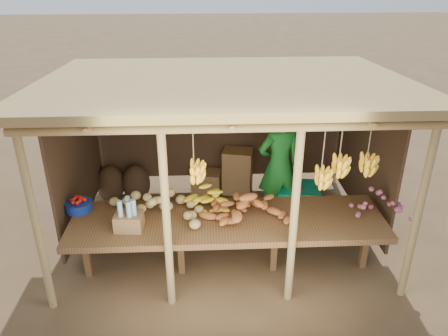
{
  "coord_description": "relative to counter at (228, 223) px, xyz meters",
  "views": [
    {
      "loc": [
        -0.28,
        -5.56,
        3.7
      ],
      "look_at": [
        0.0,
        0.0,
        1.05
      ],
      "focal_mm": 35.0,
      "sensor_mm": 36.0,
      "label": 1
    }
  ],
  "objects": [
    {
      "name": "ground",
      "position": [
        -0.0,
        0.95,
        -0.74
      ],
      "size": [
        60.0,
        60.0,
        0.0
      ],
      "primitive_type": "plane",
      "color": "brown",
      "rests_on": "ground"
    },
    {
      "name": "stall_structure",
      "position": [
        0.06,
        0.96,
        1.18
      ],
      "size": [
        4.7,
        3.5,
        2.43
      ],
      "color": "tan",
      "rests_on": "ground"
    },
    {
      "name": "counter",
      "position": [
        0.0,
        0.0,
        0.0
      ],
      "size": [
        3.9,
        1.05,
        0.8
      ],
      "color": "brown",
      "rests_on": "ground"
    },
    {
      "name": "potato_heap",
      "position": [
        -0.92,
        0.11,
        0.25
      ],
      "size": [
        1.22,
        0.84,
        0.37
      ],
      "primitive_type": null,
      "rotation": [
        0.0,
        0.0,
        0.14
      ],
      "color": "tan",
      "rests_on": "counter"
    },
    {
      "name": "sweet_potato_heap",
      "position": [
        0.25,
        0.04,
        0.24
      ],
      "size": [
        1.11,
        0.78,
        0.36
      ],
      "primitive_type": null,
      "rotation": [
        0.0,
        0.0,
        -0.18
      ],
      "color": "#AF5F2D",
      "rests_on": "counter"
    },
    {
      "name": "onion_heap",
      "position": [
        1.9,
        0.0,
        0.24
      ],
      "size": [
        0.78,
        0.54,
        0.35
      ],
      "primitive_type": null,
      "rotation": [
        0.0,
        0.0,
        0.15
      ],
      "color": "#B95A6F",
      "rests_on": "counter"
    },
    {
      "name": "banana_pile",
      "position": [
        -0.28,
        0.22,
        0.24
      ],
      "size": [
        0.66,
        0.47,
        0.35
      ],
      "primitive_type": null,
      "rotation": [
        0.0,
        0.0,
        -0.19
      ],
      "color": "yellow",
      "rests_on": "counter"
    },
    {
      "name": "tomato_basin",
      "position": [
        -1.9,
        0.32,
        0.14
      ],
      "size": [
        0.34,
        0.34,
        0.18
      ],
      "rotation": [
        0.0,
        0.0,
        0.37
      ],
      "color": "navy",
      "rests_on": "counter"
    },
    {
      "name": "bottle_box",
      "position": [
        -1.19,
        -0.16,
        0.22
      ],
      "size": [
        0.34,
        0.28,
        0.41
      ],
      "color": "olive",
      "rests_on": "counter"
    },
    {
      "name": "vendor",
      "position": [
        0.84,
        1.26,
        0.18
      ],
      "size": [
        0.76,
        0.6,
        1.84
      ],
      "primitive_type": "imported",
      "rotation": [
        0.0,
        0.0,
        3.4
      ],
      "color": "#197126",
      "rests_on": "ground"
    },
    {
      "name": "tarp_crate",
      "position": [
        1.15,
        1.22,
        -0.43
      ],
      "size": [
        0.69,
        0.61,
        0.75
      ],
      "color": "brown",
      "rests_on": "ground"
    },
    {
      "name": "carton_stack",
      "position": [
        0.12,
        2.15,
        -0.39
      ],
      "size": [
        1.09,
        0.47,
        0.78
      ],
      "color": "olive",
      "rests_on": "ground"
    },
    {
      "name": "burlap_sacks",
      "position": [
        -1.68,
        2.15,
        -0.45
      ],
      "size": [
        0.92,
        0.48,
        0.65
      ],
      "color": "#442F1F",
      "rests_on": "ground"
    }
  ]
}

